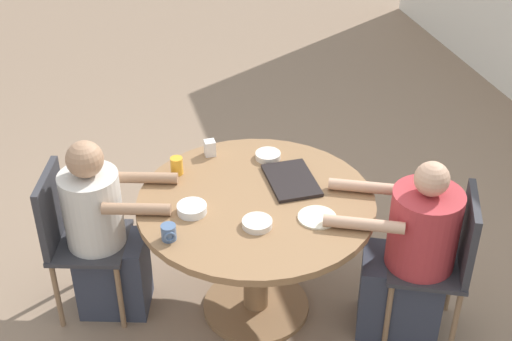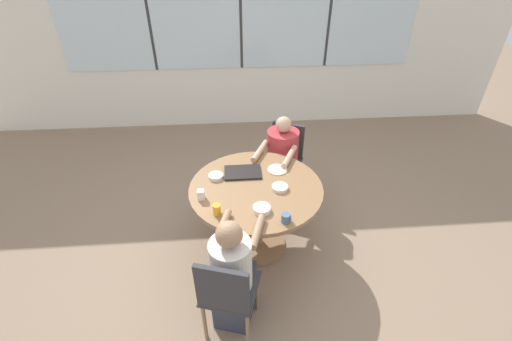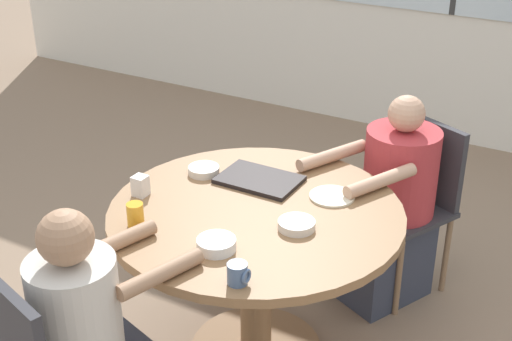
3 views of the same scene
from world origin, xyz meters
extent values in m
cylinder|color=olive|center=(0.00, 0.00, 0.74)|extent=(1.23, 1.23, 0.04)
cylinder|color=olive|center=(0.00, 0.00, 0.36)|extent=(0.14, 0.14, 0.72)
cube|color=#333338|center=(0.38, 0.81, 0.45)|extent=(0.53, 0.53, 0.03)
cube|color=#333338|center=(0.45, 0.98, 0.67)|extent=(0.36, 0.19, 0.42)
cylinder|color=#8C6B4C|center=(0.46, 0.59, 0.22)|extent=(0.03, 0.03, 0.44)
cylinder|color=#8C6B4C|center=(0.15, 0.73, 0.22)|extent=(0.03, 0.03, 0.44)
cylinder|color=#8C6B4C|center=(0.60, 0.90, 0.22)|extent=(0.03, 0.03, 0.44)
cylinder|color=#8C6B4C|center=(0.29, 1.04, 0.22)|extent=(0.03, 0.03, 0.44)
cube|color=#333847|center=(0.33, 0.71, 0.23)|extent=(0.47, 0.52, 0.46)
cylinder|color=#B23338|center=(0.36, 0.78, 0.68)|extent=(0.36, 0.36, 0.43)
sphere|color=tan|center=(0.36, 0.78, 0.98)|extent=(0.17, 0.17, 0.17)
cylinder|color=tan|center=(0.38, 0.44, 0.79)|extent=(0.22, 0.38, 0.06)
cylinder|color=tan|center=(0.09, 0.57, 0.79)|extent=(0.22, 0.38, 0.06)
cylinder|color=beige|center=(-0.25, -0.82, 0.68)|extent=(0.31, 0.31, 0.43)
sphere|color=#A37A5B|center=(-0.25, -0.82, 0.99)|extent=(0.19, 0.19, 0.19)
cylinder|color=#A37A5B|center=(-0.31, -0.53, 0.79)|extent=(0.16, 0.35, 0.06)
cylinder|color=#A37A5B|center=(-0.04, -0.61, 0.79)|extent=(0.16, 0.35, 0.06)
cube|color=black|center=(-0.11, 0.22, 0.77)|extent=(0.35, 0.24, 0.02)
cylinder|color=slate|center=(0.20, -0.48, 0.80)|extent=(0.07, 0.07, 0.08)
torus|color=slate|center=(0.24, -0.48, 0.80)|extent=(0.01, 0.06, 0.06)
cylinder|color=gold|center=(-0.35, -0.35, 0.80)|extent=(0.07, 0.07, 0.10)
cube|color=silver|center=(-0.49, -0.14, 0.80)|extent=(0.06, 0.06, 0.09)
cylinder|color=silver|center=(-0.37, 0.17, 0.77)|extent=(0.14, 0.14, 0.03)
cylinder|color=silver|center=(0.21, -0.05, 0.77)|extent=(0.15, 0.15, 0.03)
cylinder|color=white|center=(0.02, -0.34, 0.78)|extent=(0.15, 0.15, 0.04)
cylinder|color=beige|center=(0.23, 0.25, 0.76)|extent=(0.19, 0.19, 0.01)
camera|label=1|loc=(2.87, -0.78, 2.88)|focal=50.00mm
camera|label=2|loc=(-0.20, -2.49, 2.66)|focal=24.00mm
camera|label=3|loc=(1.27, -2.23, 2.21)|focal=50.00mm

